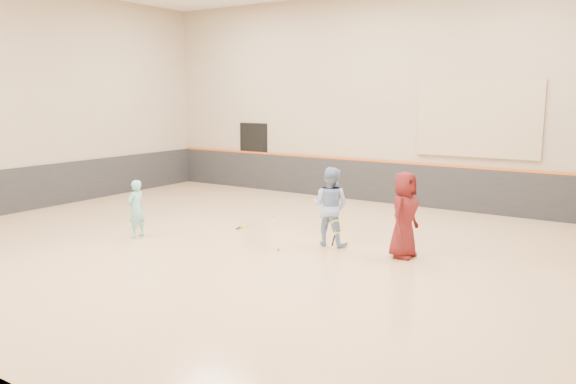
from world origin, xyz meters
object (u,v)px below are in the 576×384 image
Objects in this scene: instructor at (330,206)px; spare_racket at (244,226)px; girl at (136,209)px; young_man at (404,215)px.

spare_racket is (-2.51, 0.30, -0.79)m from instructor.
girl is 4.29m from instructor.
instructor is at bearing 91.63° from young_man.
spare_racket is at bearing 88.00° from young_man.
instructor is 1.63m from young_man.
young_man is 4.23m from spare_racket.
spare_racket is (1.39, 2.07, -0.61)m from girl.
young_man is at bearing 103.59° from girl.
girl is 0.76× the size of young_man.
young_man reaches higher than girl.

